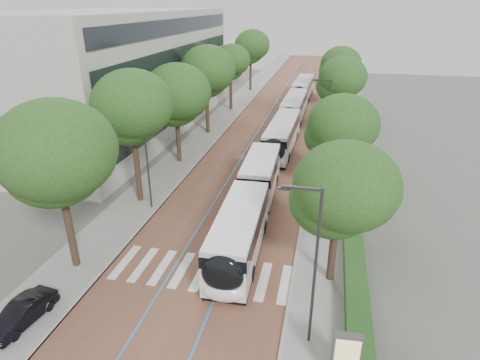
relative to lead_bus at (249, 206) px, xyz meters
name	(u,v)px	position (x,y,z in m)	size (l,w,h in m)	color
ground	(193,283)	(-1.91, -7.01, -1.63)	(160.00, 160.00, 0.00)	#51544C
road	(281,112)	(-1.91, 32.99, -1.62)	(11.00, 140.00, 0.02)	brown
sidewalk_left	(231,109)	(-9.41, 32.99, -1.57)	(4.00, 140.00, 0.12)	gray
sidewalk_right	(333,115)	(5.59, 32.99, -1.57)	(4.00, 140.00, 0.12)	gray
kerb_left	(243,110)	(-7.51, 32.99, -1.57)	(0.20, 140.00, 0.14)	gray
kerb_right	(319,114)	(3.69, 32.99, -1.57)	(0.20, 140.00, 0.14)	gray
zebra_crossing	(202,272)	(-1.71, -6.01, -1.60)	(10.55, 3.60, 0.01)	silver
lane_line_left	(270,112)	(-3.51, 32.99, -1.60)	(0.12, 126.00, 0.01)	#257ABA
lane_line_right	(291,113)	(-0.31, 32.99, -1.60)	(0.12, 126.00, 0.01)	#257ABA
office_building	(113,72)	(-21.38, 20.99, 5.37)	(18.11, 40.00, 14.00)	#B2AEA5
hedge	(357,299)	(7.19, -7.01, -1.11)	(1.20, 14.00, 0.80)	#1F4618
streetlight_near	(312,257)	(4.71, -10.01, 3.19)	(1.82, 0.20, 8.00)	#303032
streetlight_far	(326,113)	(4.71, 14.99, 3.19)	(1.82, 0.20, 8.00)	#303032
lamp_post_left	(147,159)	(-8.01, 0.99, 2.49)	(0.14, 0.14, 8.00)	#303032
trees_left	(194,82)	(-9.41, 16.64, 5.40)	(6.48, 61.32, 10.01)	black
trees_right	(339,101)	(5.79, 15.47, 4.29)	(5.84, 47.71, 9.05)	black
lead_bus	(249,206)	(0.00, 0.00, 0.00)	(3.10, 18.47, 3.20)	black
bus_queued_0	(282,137)	(0.25, 16.41, 0.00)	(2.82, 12.45, 3.20)	silver
bus_queued_1	(294,109)	(0.30, 29.05, 0.00)	(2.73, 12.44, 3.20)	silver
bus_queued_2	(303,89)	(0.49, 42.55, 0.00)	(2.88, 12.47, 3.20)	silver
ad_panel	(346,357)	(6.46, -11.88, -0.21)	(1.21, 0.49, 2.48)	#59595B
parked_car	(22,313)	(-9.11, -11.96, -0.91)	(1.27, 3.66, 1.20)	black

